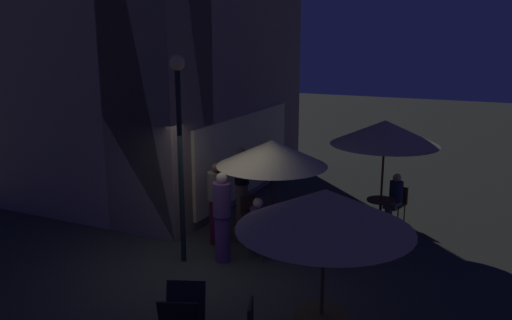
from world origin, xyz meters
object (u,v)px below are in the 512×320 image
cafe_table_1 (380,210)px  patron_standing_3 (217,204)px  patio_umbrella_0 (272,153)px  patio_umbrella_1 (385,133)px  patron_seated_0 (259,223)px  patio_umbrella_2 (325,210)px  patron_standing_2 (222,217)px  cafe_chair_1 (251,210)px  patron_standing_4 (242,186)px  cafe_table_0 (271,222)px  cafe_chair_2 (397,201)px  cafe_chair_0 (256,233)px  street_lamp_near_corner (179,130)px  patron_seated_1 (395,196)px

cafe_table_1 → patron_standing_3: (-2.11, 2.98, 0.36)m
patio_umbrella_0 → patio_umbrella_1: 2.57m
patio_umbrella_1 → patron_seated_0: bearing=141.3°
patio_umbrella_2 → patron_standing_2: (2.34, 2.75, -1.27)m
cafe_chair_1 → patron_standing_4: bearing=165.2°
patron_standing_3 → patron_standing_4: bearing=68.4°
cafe_table_0 → cafe_chair_2: 3.26m
patio_umbrella_2 → cafe_chair_0: size_ratio=2.64×
cafe_table_1 → cafe_chair_1: (-1.30, 2.58, 0.03)m
street_lamp_near_corner → patio_umbrella_0: size_ratio=1.75×
patron_standing_2 → patio_umbrella_2: bearing=-150.8°
cafe_chair_1 → patron_seated_0: 1.27m
patron_seated_0 → patron_standing_3: size_ratio=0.71×
patron_standing_3 → patio_umbrella_1: bearing=11.4°
cafe_chair_1 → patron_standing_3: size_ratio=0.50×
patron_standing_3 → patron_standing_4: size_ratio=0.96×
cafe_table_0 → patron_seated_0: patron_seated_0 is taller
cafe_table_0 → cafe_chair_1: 0.80m
patron_standing_4 → cafe_chair_2: bearing=-74.5°
patron_standing_3 → patio_umbrella_2: bearing=-67.0°
cafe_chair_2 → patron_standing_4: size_ratio=0.49×
street_lamp_near_corner → patron_standing_3: 2.02m
cafe_chair_2 → patron_standing_3: bearing=-31.0°
patron_seated_0 → cafe_table_1: bearing=-39.6°
patio_umbrella_2 → patron_standing_4: patio_umbrella_2 is taller
patio_umbrella_1 → cafe_chair_0: size_ratio=2.74×
patio_umbrella_2 → patron_standing_3: patio_umbrella_2 is taller
street_lamp_near_corner → cafe_chair_0: size_ratio=4.27×
cafe_chair_1 → patron_seated_0: bearing=-25.3°
patron_seated_1 → cafe_chair_2: bearing=-180.0°
patio_umbrella_0 → cafe_chair_2: bearing=-40.8°
cafe_table_0 → cafe_chair_0: cafe_chair_0 is taller
patio_umbrella_2 → cafe_chair_0: 3.81m
patron_seated_0 → cafe_chair_1: bearing=32.2°
cafe_table_0 → cafe_chair_1: bearing=58.4°
patio_umbrella_0 → cafe_chair_1: 1.65m
patio_umbrella_1 → patron_seated_1: size_ratio=2.09×
cafe_chair_2 → cafe_chair_1: bearing=-36.6°
patio_umbrella_2 → cafe_chair_1: (3.87, 2.88, -1.63)m
patio_umbrella_1 → cafe_chair_0: 3.57m
patron_seated_0 → patron_standing_2: bearing=129.2°
patron_seated_0 → patron_standing_4: 1.92m
cafe_chair_2 → patron_seated_0: patron_seated_0 is taller
patio_umbrella_1 → patron_seated_1: bearing=-17.3°
cafe_table_0 → cafe_chair_2: bearing=-40.8°
street_lamp_near_corner → patio_umbrella_0: 2.00m
cafe_chair_0 → patron_standing_4: bearing=33.3°
cafe_chair_0 → patron_seated_1: (3.12, -2.08, 0.14)m
cafe_table_1 → patron_standing_3: patron_standing_3 is taller
patio_umbrella_2 → cafe_table_0: bearing=32.5°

